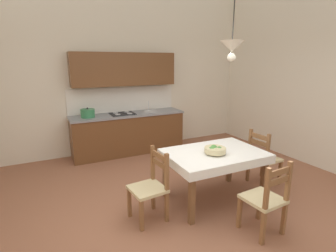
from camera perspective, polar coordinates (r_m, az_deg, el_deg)
The scene contains 9 objects.
ground_plane at distance 3.84m, azimuth 4.02°, elevation -18.59°, with size 6.72×6.50×0.10m, color #935B42.
wall_back at distance 6.01m, azimuth -10.80°, elevation 14.67°, with size 6.72×0.12×4.21m, color silver.
kitchen_cabinetry at distance 5.82m, azimuth -8.96°, elevation 2.37°, with size 2.48×0.63×2.20m.
dining_table at distance 3.85m, azimuth 10.15°, elevation -7.34°, with size 1.41×0.99×0.75m.
dining_chair_tv_side at distance 3.44m, azimuth -3.91°, elevation -13.29°, with size 0.46×0.46×0.93m.
dining_chair_camera_side at distance 3.36m, azimuth 20.68°, elevation -14.87°, with size 0.45×0.45×0.93m.
dining_chair_window_side at distance 4.63m, azimuth 20.18°, elevation -6.73°, with size 0.44×0.44×0.93m.
fruit_bowl at distance 3.70m, azimuth 10.28°, elevation -5.18°, with size 0.30×0.30×0.12m.
pendant_lamp at distance 3.54m, azimuth 13.89°, elevation 16.53°, with size 0.32×0.32×0.81m.
Camera 1 is at (-1.67, -2.77, 2.02)m, focal length 27.74 mm.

